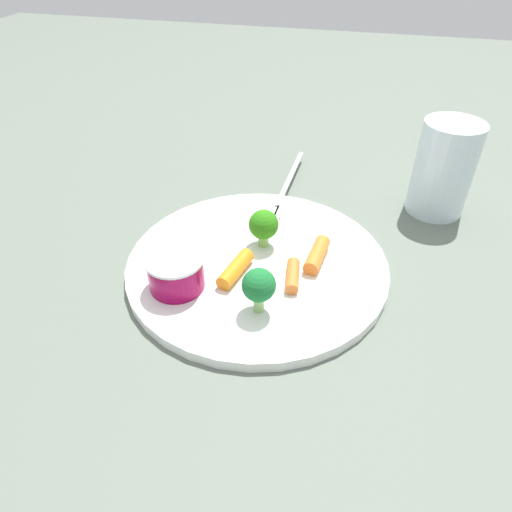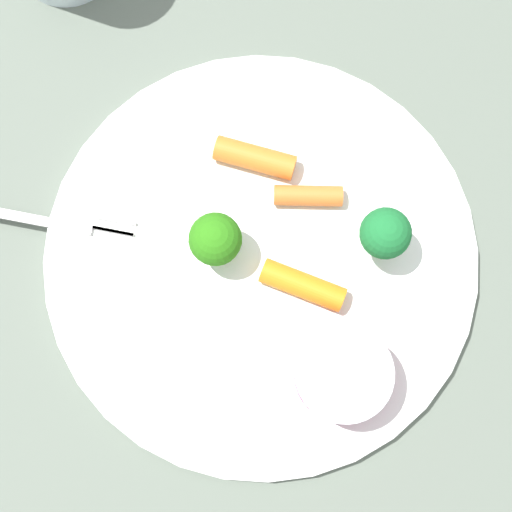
{
  "view_description": "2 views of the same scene",
  "coord_description": "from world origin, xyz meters",
  "px_view_note": "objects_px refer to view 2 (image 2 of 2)",
  "views": [
    {
      "loc": [
        0.39,
        0.1,
        0.33
      ],
      "look_at": [
        0.01,
        0.0,
        0.03
      ],
      "focal_mm": 31.99,
      "sensor_mm": 36.0,
      "label": 1
    },
    {
      "loc": [
        0.01,
        -0.1,
        0.51
      ],
      "look_at": [
        -0.0,
        -0.0,
        0.02
      ],
      "focal_mm": 53.05,
      "sensor_mm": 36.0,
      "label": 2
    }
  ],
  "objects_px": {
    "plate": "(261,258)",
    "sauce_cup": "(342,375)",
    "carrot_stick_1": "(308,196)",
    "carrot_stick_2": "(255,158)",
    "carrot_stick_0": "(303,285)",
    "broccoli_floret_1": "(385,234)",
    "broccoli_floret_0": "(216,238)",
    "fork": "(2,206)"
  },
  "relations": [
    {
      "from": "plate",
      "to": "sauce_cup",
      "type": "relative_size",
      "value": 4.84
    },
    {
      "from": "carrot_stick_1",
      "to": "carrot_stick_2",
      "type": "bearing_deg",
      "value": 153.45
    },
    {
      "from": "sauce_cup",
      "to": "carrot_stick_0",
      "type": "relative_size",
      "value": 1.07
    },
    {
      "from": "broccoli_floret_1",
      "to": "carrot_stick_1",
      "type": "xyz_separation_m",
      "value": [
        -0.05,
        0.02,
        -0.02
      ]
    },
    {
      "from": "sauce_cup",
      "to": "broccoli_floret_0",
      "type": "distance_m",
      "value": 0.12
    },
    {
      "from": "plate",
      "to": "broccoli_floret_1",
      "type": "height_order",
      "value": "broccoli_floret_1"
    },
    {
      "from": "broccoli_floret_1",
      "to": "sauce_cup",
      "type": "bearing_deg",
      "value": -98.25
    },
    {
      "from": "sauce_cup",
      "to": "broccoli_floret_1",
      "type": "height_order",
      "value": "broccoli_floret_1"
    },
    {
      "from": "broccoli_floret_0",
      "to": "fork",
      "type": "relative_size",
      "value": 0.24
    },
    {
      "from": "carrot_stick_0",
      "to": "fork",
      "type": "height_order",
      "value": "carrot_stick_0"
    },
    {
      "from": "plate",
      "to": "broccoli_floret_0",
      "type": "height_order",
      "value": "broccoli_floret_0"
    },
    {
      "from": "broccoli_floret_0",
      "to": "carrot_stick_2",
      "type": "relative_size",
      "value": 0.83
    },
    {
      "from": "carrot_stick_2",
      "to": "carrot_stick_1",
      "type": "bearing_deg",
      "value": -26.55
    },
    {
      "from": "plate",
      "to": "broccoli_floret_0",
      "type": "xyz_separation_m",
      "value": [
        -0.03,
        0.0,
        0.03
      ]
    },
    {
      "from": "sauce_cup",
      "to": "carrot_stick_1",
      "type": "xyz_separation_m",
      "value": [
        -0.04,
        0.11,
        -0.01
      ]
    },
    {
      "from": "broccoli_floret_0",
      "to": "plate",
      "type": "bearing_deg",
      "value": -2.21
    },
    {
      "from": "carrot_stick_0",
      "to": "plate",
      "type": "bearing_deg",
      "value": 151.76
    },
    {
      "from": "plate",
      "to": "sauce_cup",
      "type": "xyz_separation_m",
      "value": [
        0.06,
        -0.07,
        0.02
      ]
    },
    {
      "from": "broccoli_floret_1",
      "to": "fork",
      "type": "height_order",
      "value": "broccoli_floret_1"
    },
    {
      "from": "carrot_stick_0",
      "to": "carrot_stick_2",
      "type": "distance_m",
      "value": 0.09
    },
    {
      "from": "plate",
      "to": "broccoli_floret_1",
      "type": "bearing_deg",
      "value": 15.28
    },
    {
      "from": "carrot_stick_0",
      "to": "broccoli_floret_1",
      "type": "bearing_deg",
      "value": 39.11
    },
    {
      "from": "sauce_cup",
      "to": "plate",
      "type": "bearing_deg",
      "value": 131.74
    },
    {
      "from": "plate",
      "to": "carrot_stick_0",
      "type": "xyz_separation_m",
      "value": [
        0.03,
        -0.02,
        0.01
      ]
    },
    {
      "from": "plate",
      "to": "carrot_stick_2",
      "type": "distance_m",
      "value": 0.07
    },
    {
      "from": "broccoli_floret_1",
      "to": "carrot_stick_2",
      "type": "xyz_separation_m",
      "value": [
        -0.09,
        0.04,
        -0.02
      ]
    },
    {
      "from": "broccoli_floret_0",
      "to": "carrot_stick_2",
      "type": "bearing_deg",
      "value": 77.1
    },
    {
      "from": "fork",
      "to": "carrot_stick_2",
      "type": "bearing_deg",
      "value": 20.15
    },
    {
      "from": "broccoli_floret_0",
      "to": "carrot_stick_0",
      "type": "distance_m",
      "value": 0.07
    },
    {
      "from": "broccoli_floret_0",
      "to": "carrot_stick_0",
      "type": "relative_size",
      "value": 0.82
    },
    {
      "from": "carrot_stick_1",
      "to": "fork",
      "type": "distance_m",
      "value": 0.21
    },
    {
      "from": "broccoli_floret_0",
      "to": "sauce_cup",
      "type": "bearing_deg",
      "value": -37.73
    },
    {
      "from": "broccoli_floret_0",
      "to": "broccoli_floret_1",
      "type": "height_order",
      "value": "broccoli_floret_1"
    },
    {
      "from": "broccoli_floret_0",
      "to": "broccoli_floret_1",
      "type": "bearing_deg",
      "value": 10.52
    },
    {
      "from": "sauce_cup",
      "to": "carrot_stick_1",
      "type": "relative_size",
      "value": 1.31
    },
    {
      "from": "plate",
      "to": "fork",
      "type": "height_order",
      "value": "fork"
    },
    {
      "from": "fork",
      "to": "carrot_stick_0",
      "type": "bearing_deg",
      "value": -5.66
    },
    {
      "from": "carrot_stick_1",
      "to": "carrot_stick_2",
      "type": "relative_size",
      "value": 0.83
    },
    {
      "from": "plate",
      "to": "broccoli_floret_0",
      "type": "relative_size",
      "value": 6.36
    },
    {
      "from": "carrot_stick_0",
      "to": "fork",
      "type": "bearing_deg",
      "value": 174.34
    },
    {
      "from": "plate",
      "to": "carrot_stick_2",
      "type": "bearing_deg",
      "value": 103.1
    },
    {
      "from": "plate",
      "to": "sauce_cup",
      "type": "height_order",
      "value": "sauce_cup"
    }
  ]
}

